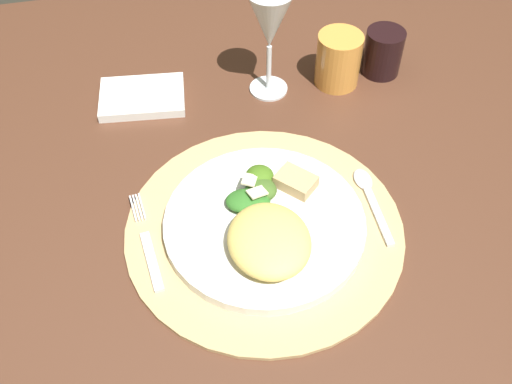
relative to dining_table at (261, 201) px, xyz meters
name	(u,v)px	position (x,y,z in m)	size (l,w,h in m)	color
ground_plane	(260,372)	(0.00, 0.00, -0.63)	(6.00, 6.00, 0.00)	#2C2A21
dining_table	(261,201)	(0.00, 0.00, 0.00)	(1.48, 1.02, 0.72)	#4E2E1E
placemat	(264,229)	(-0.02, -0.12, 0.09)	(0.36, 0.36, 0.01)	tan
dinner_plate	(264,224)	(-0.02, -0.12, 0.10)	(0.26, 0.26, 0.02)	silver
pasta_serving	(269,241)	(-0.03, -0.16, 0.13)	(0.12, 0.10, 0.04)	#E0C261
salad_greens	(256,190)	(-0.03, -0.08, 0.12)	(0.08, 0.09, 0.03)	#285B23
bread_piece	(296,182)	(0.03, -0.07, 0.12)	(0.05, 0.04, 0.02)	tan
fork	(148,245)	(-0.18, -0.12, 0.10)	(0.03, 0.16, 0.00)	silver
spoon	(369,193)	(0.13, -0.09, 0.10)	(0.02, 0.13, 0.01)	silver
napkin	(142,97)	(-0.15, 0.18, 0.09)	(0.13, 0.09, 0.01)	silver
wine_glass	(270,24)	(0.05, 0.16, 0.21)	(0.07, 0.07, 0.17)	silver
amber_tumbler	(338,60)	(0.16, 0.15, 0.13)	(0.07, 0.07, 0.09)	gold
dark_tumbler	(383,52)	(0.24, 0.16, 0.13)	(0.06, 0.06, 0.08)	black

